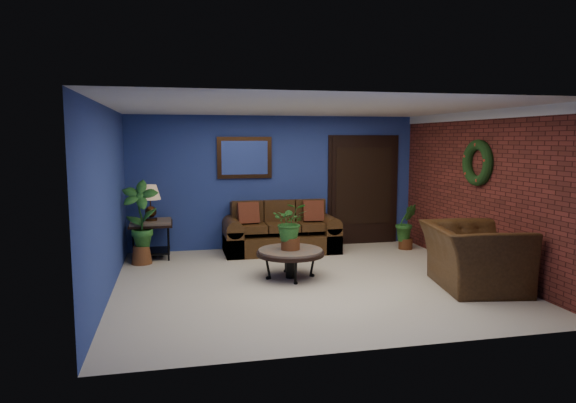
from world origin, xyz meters
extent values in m
plane|color=beige|center=(0.00, 0.00, 0.00)|extent=(5.50, 5.50, 0.00)
cube|color=navy|center=(0.00, 2.50, 1.25)|extent=(5.50, 0.04, 2.50)
cube|color=navy|center=(-2.75, 0.00, 1.25)|extent=(0.04, 5.00, 2.50)
cube|color=maroon|center=(2.75, 0.00, 1.25)|extent=(0.04, 5.00, 2.50)
cube|color=white|center=(0.00, 0.00, 2.50)|extent=(5.50, 5.00, 0.02)
cube|color=white|center=(2.72, 0.00, 2.43)|extent=(0.03, 5.00, 0.14)
cube|color=#3E2411|center=(-0.60, 2.46, 1.72)|extent=(1.02, 0.06, 0.77)
cube|color=black|center=(1.75, 2.47, 1.05)|extent=(1.44, 0.06, 2.18)
torus|color=black|center=(2.69, 0.05, 1.70)|extent=(0.16, 0.72, 0.72)
cube|color=#462B14|center=(0.00, 2.00, 0.17)|extent=(2.08, 0.90, 0.34)
cube|color=#462B14|center=(0.00, 2.33, 0.48)|extent=(1.77, 0.25, 0.85)
cube|color=#462B14|center=(-0.59, 1.94, 0.49)|extent=(0.57, 0.61, 0.13)
cube|color=#462B14|center=(0.00, 1.94, 0.49)|extent=(0.57, 0.61, 0.13)
cube|color=#462B14|center=(0.59, 1.94, 0.49)|extent=(0.57, 0.61, 0.13)
cube|color=#462B14|center=(-0.89, 2.00, 0.24)|extent=(0.30, 0.90, 0.47)
cube|color=#462B14|center=(0.89, 2.00, 0.24)|extent=(0.30, 0.90, 0.47)
cube|color=maroon|center=(-0.61, 1.98, 0.75)|extent=(0.38, 0.11, 0.38)
cube|color=maroon|center=(0.60, 1.98, 0.75)|extent=(0.38, 0.11, 0.38)
cylinder|color=#55504A|center=(-0.22, 0.25, 0.41)|extent=(0.95, 0.95, 0.05)
cylinder|color=black|center=(-0.22, 0.25, 0.37)|extent=(1.01, 1.01, 0.05)
cylinder|color=black|center=(-0.22, 0.25, 0.19)|extent=(0.14, 0.14, 0.38)
cube|color=#55504A|center=(-2.30, 2.05, 0.64)|extent=(0.68, 0.68, 0.05)
cube|color=black|center=(-2.30, 2.05, 0.60)|extent=(0.72, 0.72, 0.04)
cube|color=black|center=(-2.30, 2.05, 0.12)|extent=(0.61, 0.61, 0.03)
cylinder|color=black|center=(-2.59, 1.76, 0.32)|extent=(0.03, 0.03, 0.64)
cylinder|color=black|center=(-2.01, 1.76, 0.32)|extent=(0.03, 0.03, 0.64)
cylinder|color=black|center=(-2.59, 2.34, 0.32)|extent=(0.03, 0.03, 0.64)
cylinder|color=black|center=(-2.01, 2.34, 0.32)|extent=(0.03, 0.03, 0.64)
cylinder|color=#3E2411|center=(-2.30, 2.05, 0.68)|extent=(0.22, 0.22, 0.04)
sphere|color=#3E2411|center=(-2.30, 2.05, 0.79)|extent=(0.20, 0.20, 0.20)
cylinder|color=#3E2411|center=(-2.30, 2.05, 0.95)|extent=(0.02, 0.02, 0.25)
cone|color=#A2825F|center=(-2.30, 2.05, 1.13)|extent=(0.36, 0.36, 0.25)
cube|color=#562C18|center=(0.31, 2.05, 0.44)|extent=(0.41, 0.41, 0.04)
torus|color=#562C18|center=(0.31, 2.23, 0.75)|extent=(0.38, 0.05, 0.38)
cylinder|color=#562C18|center=(0.13, 1.88, 0.21)|extent=(0.03, 0.03, 0.42)
cylinder|color=#562C18|center=(0.48, 1.88, 0.21)|extent=(0.03, 0.03, 0.42)
cylinder|color=#562C18|center=(0.14, 2.22, 0.21)|extent=(0.03, 0.03, 0.42)
cylinder|color=#562C18|center=(0.48, 2.22, 0.21)|extent=(0.03, 0.03, 0.42)
imported|color=#462B14|center=(2.15, -0.79, 0.44)|extent=(1.40, 1.54, 0.88)
cylinder|color=brown|center=(-0.22, 0.25, 0.52)|extent=(0.28, 0.28, 0.18)
imported|color=#1B571E|center=(-0.22, 0.25, 0.85)|extent=(0.59, 0.54, 0.57)
cylinder|color=brown|center=(2.35, 1.77, 0.10)|extent=(0.26, 0.26, 0.20)
imported|color=#1B571E|center=(2.35, 1.77, 0.50)|extent=(0.42, 0.35, 0.71)
cylinder|color=brown|center=(-2.45, 1.64, 0.15)|extent=(0.34, 0.34, 0.30)
imported|color=#1B571E|center=(-2.45, 1.64, 0.82)|extent=(0.67, 0.52, 1.14)
camera|label=1|loc=(-1.88, -7.04, 2.07)|focal=32.00mm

